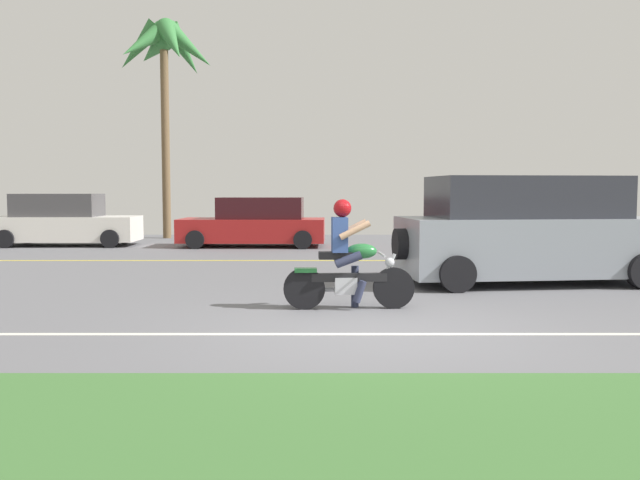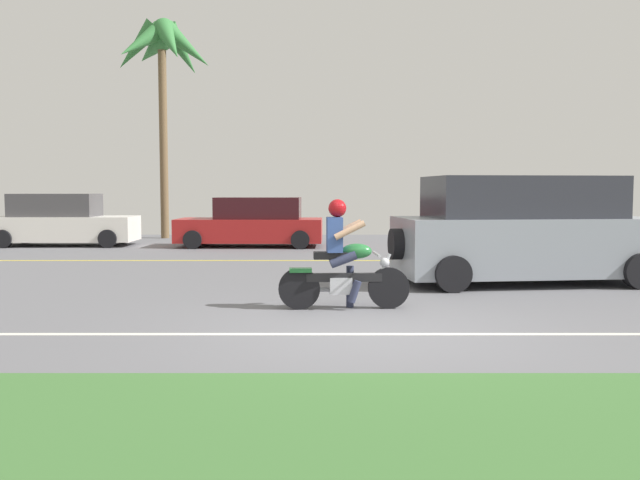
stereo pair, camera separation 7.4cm
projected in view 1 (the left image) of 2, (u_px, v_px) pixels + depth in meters
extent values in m
cube|color=slate|center=(359.00, 294.00, 11.36)|extent=(56.00, 30.00, 0.04)
cube|color=#3D6B33|center=(426.00, 458.00, 4.28)|extent=(56.00, 3.80, 0.06)
cube|color=silver|center=(375.00, 334.00, 8.10)|extent=(50.40, 0.12, 0.01)
cube|color=yellow|center=(346.00, 260.00, 16.60)|extent=(50.40, 0.12, 0.01)
cylinder|color=black|center=(392.00, 288.00, 9.87)|extent=(0.62, 0.13, 0.61)
cylinder|color=black|center=(303.00, 289.00, 9.79)|extent=(0.62, 0.13, 0.61)
cylinder|color=#B7BAC1|center=(385.00, 271.00, 9.84)|extent=(0.28, 0.07, 0.53)
cube|color=black|center=(348.00, 277.00, 9.82)|extent=(1.12, 0.16, 0.12)
cube|color=#B7BAC1|center=(344.00, 286.00, 9.82)|extent=(0.34, 0.22, 0.25)
ellipsoid|color=#236B33|center=(360.00, 251.00, 9.80)|extent=(0.45, 0.25, 0.22)
cube|color=black|center=(334.00, 255.00, 9.78)|extent=(0.50, 0.25, 0.10)
cube|color=#236B33|center=(304.00, 270.00, 9.77)|extent=(0.34, 0.18, 0.06)
cylinder|color=#B7BAC1|center=(380.00, 254.00, 9.82)|extent=(0.07, 0.63, 0.04)
sphere|color=#B7BAC1|center=(388.00, 262.00, 9.83)|extent=(0.14, 0.14, 0.14)
cylinder|color=#B7BAC1|center=(328.00, 289.00, 9.94)|extent=(0.51, 0.10, 0.07)
cube|color=#334C8C|center=(338.00, 235.00, 9.76)|extent=(0.24, 0.34, 0.51)
sphere|color=maroon|center=(341.00, 208.00, 9.73)|extent=(0.27, 0.27, 0.27)
cylinder|color=#2D334C|center=(347.00, 259.00, 9.69)|extent=(0.42, 0.16, 0.26)
cylinder|color=#2D334C|center=(346.00, 258.00, 9.90)|extent=(0.42, 0.16, 0.26)
cylinder|color=#2D334C|center=(353.00, 287.00, 9.98)|extent=(0.12, 0.12, 0.62)
cylinder|color=#2D334C|center=(358.00, 292.00, 9.72)|extent=(0.21, 0.12, 0.35)
cylinder|color=tan|center=(353.00, 230.00, 9.56)|extent=(0.47, 0.12, 0.29)
cylinder|color=tan|center=(350.00, 229.00, 9.97)|extent=(0.47, 0.12, 0.29)
cube|color=#8C939E|center=(527.00, 246.00, 12.57)|extent=(4.96, 2.50, 1.07)
cube|color=#2D2F36|center=(523.00, 197.00, 12.49)|extent=(3.61, 2.08, 0.77)
cylinder|color=black|center=(455.00, 274.00, 11.43)|extent=(0.66, 0.29, 0.64)
cylinder|color=black|center=(424.00, 262.00, 13.38)|extent=(0.66, 0.29, 0.64)
cylinder|color=black|center=(586.00, 260.00, 13.78)|extent=(0.66, 0.29, 0.64)
cylinder|color=black|center=(398.00, 244.00, 12.28)|extent=(0.26, 0.59, 0.58)
cube|color=white|center=(65.00, 229.00, 21.03)|extent=(4.44, 1.77, 0.78)
cube|color=#444346|center=(56.00, 205.00, 20.97)|extent=(2.59, 1.49, 0.72)
cylinder|color=black|center=(3.00, 239.00, 20.18)|extent=(0.56, 0.19, 0.56)
cylinder|color=black|center=(108.00, 239.00, 20.26)|extent=(0.56, 0.19, 0.56)
cylinder|color=black|center=(26.00, 235.00, 21.84)|extent=(0.56, 0.19, 0.56)
cylinder|color=black|center=(123.00, 235.00, 21.92)|extent=(0.56, 0.19, 0.56)
cube|color=#AD1E1E|center=(251.00, 230.00, 20.75)|extent=(4.52, 1.92, 0.72)
cube|color=#351116|center=(259.00, 208.00, 20.70)|extent=(2.63, 1.63, 0.66)
cylinder|color=black|center=(304.00, 236.00, 21.65)|extent=(0.56, 0.19, 0.56)
cylinder|color=black|center=(205.00, 235.00, 21.71)|extent=(0.56, 0.19, 0.56)
cylinder|color=black|center=(301.00, 240.00, 19.83)|extent=(0.56, 0.19, 0.56)
cylinder|color=black|center=(193.00, 240.00, 19.89)|extent=(0.56, 0.19, 0.56)
cylinder|color=brown|center=(164.00, 140.00, 24.16)|extent=(0.29, 0.29, 7.14)
sphere|color=#337538|center=(162.00, 40.00, 23.90)|extent=(0.76, 0.76, 0.76)
cone|color=#337538|center=(188.00, 47.00, 24.03)|extent=(2.06, 0.96, 1.84)
cone|color=#337538|center=(182.00, 51.00, 24.61)|extent=(1.72, 1.89, 1.97)
cone|color=#337538|center=(152.00, 51.00, 24.62)|extent=(1.85, 2.11, 1.18)
cone|color=#337538|center=(137.00, 47.00, 23.94)|extent=(1.87, 0.78, 1.98)
cone|color=#337538|center=(141.00, 42.00, 23.22)|extent=(1.87, 2.04, 1.70)
cone|color=#337538|center=(171.00, 42.00, 23.15)|extent=(1.64, 2.06, 1.86)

